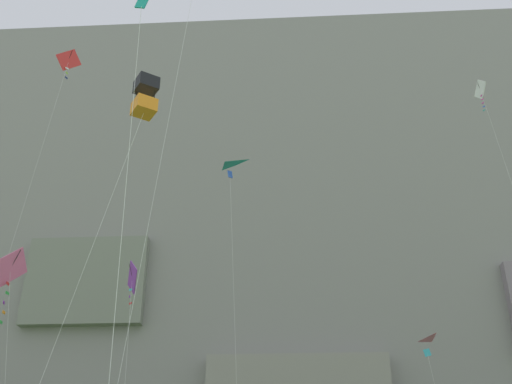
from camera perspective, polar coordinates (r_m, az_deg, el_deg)
cliff_face at (r=73.88m, az=3.47°, el=-6.66°), size 180.00×23.04×57.32m
kite_delta_low_right at (r=39.69m, az=14.78°, el=-14.14°), size 1.69×3.38×11.13m
kite_diamond_high_center at (r=39.77m, az=-11.30°, el=-8.14°), size 2.16×5.50×16.45m
kite_diamond_mid_right at (r=41.40m, az=20.76°, el=6.05°), size 2.45×1.81×27.10m
kite_diamond_mid_center at (r=37.94m, az=-21.57°, el=-6.75°), size 2.97×2.58×15.96m
kite_diamond_far_left at (r=49.77m, az=-17.05°, el=10.68°), size 1.45×6.34×34.16m
kite_box_upper_right at (r=28.02m, az=-10.14°, el=8.60°), size 2.60×5.64×19.41m
kite_delta_far_right at (r=19.48m, az=-9.37°, el=16.32°), size 1.26×3.01×16.06m
kite_delta_low_left at (r=41.45m, az=-2.84°, el=1.64°), size 2.76×3.95×22.94m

